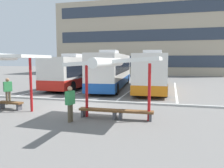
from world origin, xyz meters
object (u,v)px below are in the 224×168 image
(bench_0, at_px, (10,104))
(coach_bus_0, at_px, (80,72))
(bench_2, at_px, (135,113))
(waiting_passenger_0, at_px, (8,89))
(waiting_shelter_0, at_px, (3,58))
(waiting_shelter_1, at_px, (115,63))
(waiting_passenger_1, at_px, (70,102))
(bench_1, at_px, (99,111))
(coach_bus_2, at_px, (153,72))
(coach_bus_1, at_px, (112,71))

(bench_0, bearing_deg, coach_bus_0, 93.04)
(bench_2, xyz_separation_m, waiting_passenger_0, (-8.40, 1.69, 0.63))
(coach_bus_0, relative_size, bench_2, 7.03)
(waiting_shelter_0, distance_m, waiting_shelter_1, 6.35)
(bench_2, distance_m, waiting_passenger_1, 3.07)
(bench_1, bearing_deg, waiting_passenger_1, -133.77)
(waiting_passenger_1, bearing_deg, bench_0, 161.01)
(bench_0, height_order, bench_2, same)
(waiting_shelter_1, distance_m, waiting_passenger_1, 2.70)
(waiting_shelter_0, height_order, waiting_passenger_1, waiting_shelter_0)
(waiting_passenger_0, bearing_deg, bench_0, -47.18)
(coach_bus_2, height_order, bench_0, coach_bus_2)
(coach_bus_0, xyz_separation_m, waiting_shelter_1, (6.96, -12.39, 1.11))
(bench_0, bearing_deg, coach_bus_1, 75.36)
(waiting_shelter_1, xyz_separation_m, bench_1, (-0.90, 0.23, -2.33))
(coach_bus_0, bearing_deg, coach_bus_2, -4.19)
(coach_bus_0, distance_m, bench_0, 11.77)
(coach_bus_2, xyz_separation_m, bench_2, (0.10, -11.56, -1.37))
(coach_bus_2, relative_size, bench_0, 7.90)
(waiting_passenger_0, bearing_deg, coach_bus_1, 67.83)
(coach_bus_0, distance_m, bench_2, 14.50)
(waiting_passenger_1, bearing_deg, coach_bus_2, 77.93)
(waiting_shelter_0, height_order, bench_1, waiting_shelter_0)
(waiting_passenger_1, bearing_deg, waiting_shelter_0, 165.53)
(waiting_passenger_0, bearing_deg, bench_2, -11.39)
(bench_0, bearing_deg, coach_bus_2, 57.29)
(waiting_shelter_0, xyz_separation_m, bench_2, (7.24, -0.06, -2.58))
(coach_bus_0, distance_m, waiting_shelter_0, 12.16)
(bench_0, distance_m, waiting_shelter_1, 6.80)
(bench_1, xyz_separation_m, waiting_passenger_0, (-6.60, 1.73, 0.63))
(coach_bus_2, xyz_separation_m, waiting_passenger_1, (-2.70, -12.65, -0.76))
(bench_2, relative_size, waiting_passenger_0, 1.02)
(coach_bus_1, bearing_deg, coach_bus_2, -4.18)
(coach_bus_2, height_order, bench_1, coach_bus_2)
(coach_bus_1, xyz_separation_m, waiting_shelter_1, (3.36, -12.13, 0.94))
(waiting_shelter_1, height_order, waiting_passenger_0, waiting_shelter_1)
(waiting_passenger_0, bearing_deg, coach_bus_0, 87.04)
(bench_0, relative_size, waiting_shelter_1, 0.31)
(coach_bus_2, distance_m, waiting_shelter_0, 13.59)
(coach_bus_1, relative_size, waiting_shelter_1, 2.55)
(coach_bus_2, bearing_deg, waiting_shelter_1, -93.87)
(coach_bus_1, height_order, bench_0, coach_bus_1)
(coach_bus_0, bearing_deg, bench_0, -86.96)
(waiting_shelter_0, relative_size, bench_0, 3.00)
(waiting_shelter_0, bearing_deg, bench_0, 90.00)
(bench_2, height_order, waiting_passenger_0, waiting_passenger_0)
(waiting_passenger_1, bearing_deg, coach_bus_1, 96.40)
(coach_bus_1, bearing_deg, waiting_shelter_0, -104.19)
(coach_bus_0, distance_m, bench_1, 13.65)
(waiting_shelter_0, relative_size, bench_2, 2.68)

